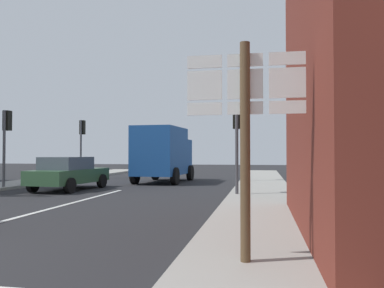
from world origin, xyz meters
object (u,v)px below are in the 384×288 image
at_px(traffic_light_near_right, 237,129).
at_px(sedan_far, 69,173).
at_px(delivery_truck, 163,153).
at_px(traffic_light_near_left, 6,131).
at_px(traffic_light_far_right, 245,136).
at_px(route_sign_post, 245,127).
at_px(traffic_light_far_left, 82,135).

bearing_deg(traffic_light_near_right, sedan_far, 169.05).
height_order(delivery_truck, traffic_light_near_left, traffic_light_near_left).
bearing_deg(traffic_light_far_right, traffic_light_near_left, -150.77).
xyz_separation_m(delivery_truck, traffic_light_near_right, (4.54, -6.55, 0.91)).
height_order(sedan_far, route_sign_post, route_sign_post).
height_order(delivery_truck, route_sign_post, route_sign_post).
xyz_separation_m(traffic_light_near_left, traffic_light_near_right, (10.43, -1.15, -0.08)).
distance_m(delivery_truck, traffic_light_near_left, 8.05).
distance_m(traffic_light_far_right, traffic_light_near_right, 6.99).
relative_size(traffic_light_far_left, traffic_light_far_right, 1.07).
bearing_deg(route_sign_post, delivery_truck, 108.52).
xyz_separation_m(delivery_truck, traffic_light_far_left, (-5.90, 2.04, 1.12)).
distance_m(sedan_far, route_sign_post, 13.40).
distance_m(traffic_light_near_left, traffic_light_near_right, 10.50).
xyz_separation_m(traffic_light_far_left, traffic_light_far_right, (10.43, -1.60, -0.18)).
height_order(sedan_far, traffic_light_far_right, traffic_light_far_right).
distance_m(sedan_far, traffic_light_near_right, 7.89).
distance_m(route_sign_post, traffic_light_far_right, 16.06).
height_order(sedan_far, delivery_truck, delivery_truck).
bearing_deg(traffic_light_near_left, traffic_light_near_right, -6.32).
bearing_deg(route_sign_post, traffic_light_far_right, 92.45).
xyz_separation_m(route_sign_post, traffic_light_far_right, (-0.69, 16.03, 0.59)).
relative_size(traffic_light_far_left, traffic_light_near_right, 1.08).
height_order(traffic_light_near_left, traffic_light_near_right, traffic_light_near_left).
bearing_deg(traffic_light_far_left, traffic_light_near_left, -90.00).
height_order(route_sign_post, traffic_light_near_right, traffic_light_near_right).
xyz_separation_m(route_sign_post, traffic_light_far_left, (-11.12, 17.63, 0.76)).
bearing_deg(traffic_light_near_left, traffic_light_far_right, 29.23).
relative_size(traffic_light_far_left, traffic_light_near_left, 1.05).
distance_m(delivery_truck, traffic_light_far_right, 4.65).
bearing_deg(route_sign_post, traffic_light_far_left, 122.24).
xyz_separation_m(traffic_light_far_right, traffic_light_near_right, (0.00, -6.99, -0.04)).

